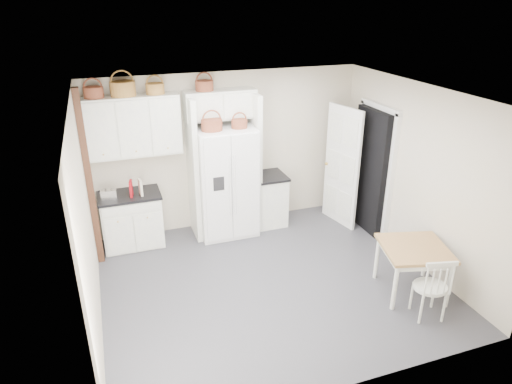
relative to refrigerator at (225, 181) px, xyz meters
name	(u,v)px	position (x,y,z in m)	size (l,w,h in m)	color
floor	(269,281)	(0.15, -1.65, -0.90)	(4.50, 4.50, 0.00)	#424049
ceiling	(272,96)	(0.15, -1.65, 1.70)	(4.50, 4.50, 0.00)	white
wall_back	(228,151)	(0.15, 0.35, 0.40)	(4.50, 4.50, 0.00)	beige
wall_left	(86,224)	(-2.10, -1.65, 0.40)	(4.00, 4.00, 0.00)	beige
wall_right	(417,176)	(2.40, -1.65, 0.40)	(4.00, 4.00, 0.00)	beige
refrigerator	(225,181)	(0.00, 0.00, 0.00)	(0.93, 0.75, 1.80)	white
base_cab_left	(132,221)	(-1.53, 0.05, -0.48)	(0.90, 0.57, 0.84)	silver
base_cab_right	(269,200)	(0.79, 0.05, -0.47)	(0.49, 0.58, 0.85)	silver
dining_table	(412,270)	(1.85, -2.48, -0.56)	(0.82, 0.82, 0.69)	olive
windsor_chair	(430,287)	(1.74, -2.97, -0.48)	(0.41, 0.37, 0.84)	silver
counter_left	(129,195)	(-1.53, 0.05, -0.05)	(0.94, 0.61, 0.04)	black
counter_right	(270,176)	(0.79, 0.05, -0.03)	(0.52, 0.62, 0.04)	black
toaster	(109,195)	(-1.82, -0.05, 0.05)	(0.23, 0.13, 0.16)	silver
cookbook_red	(131,189)	(-1.49, -0.03, 0.10)	(0.04, 0.16, 0.24)	#A10912
cookbook_cream	(141,187)	(-1.35, -0.03, 0.10)	(0.04, 0.17, 0.25)	beige
basket_upper_a	(93,92)	(-1.83, 0.18, 1.53)	(0.28, 0.28, 0.16)	brown
basket_upper_b	(123,89)	(-1.43, 0.18, 1.55)	(0.36, 0.36, 0.21)	#A5722F
basket_upper_c	(155,89)	(-0.97, 0.18, 1.53)	(0.27, 0.27, 0.16)	#A5722F
basket_bridge_a	(204,86)	(-0.24, 0.18, 1.53)	(0.28, 0.28, 0.16)	brown
basket_fridge_a	(212,125)	(-0.21, -0.10, 0.99)	(0.32, 0.32, 0.17)	brown
basket_fridge_b	(239,124)	(0.22, -0.10, 0.97)	(0.25, 0.25, 0.13)	brown
upper_cabinet	(133,126)	(-1.35, 0.18, 1.00)	(1.40, 0.34, 0.90)	silver
bridge_cabinet	(220,104)	(0.00, 0.18, 1.22)	(1.12, 0.34, 0.45)	silver
fridge_panel_left	(193,170)	(-0.51, 0.05, 0.25)	(0.08, 0.60, 2.30)	silver
fridge_panel_right	(254,162)	(0.51, 0.05, 0.25)	(0.08, 0.60, 2.30)	silver
trim_post	(89,181)	(-2.05, -0.30, 0.40)	(0.09, 0.09, 2.60)	#442612
doorway_void	(371,171)	(2.31, -0.65, 0.12)	(0.18, 0.85, 2.05)	black
door_slab	(342,167)	(1.95, -0.31, 0.12)	(0.80, 0.04, 2.05)	white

